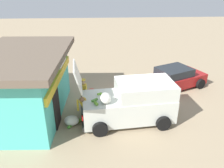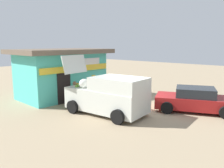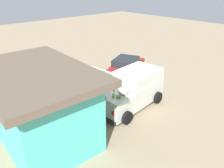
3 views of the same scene
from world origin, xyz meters
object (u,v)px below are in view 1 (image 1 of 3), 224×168
(delivery_van, at_px, (131,102))
(parked_sedan, at_px, (173,78))
(paint_bucket, at_px, (92,93))
(customer_bending, at_px, (84,106))
(vendor_standing, at_px, (84,92))
(unloaded_banana_pile, at_px, (72,121))
(storefront_bar, at_px, (25,84))

(delivery_van, distance_m, parked_sedan, 4.62)
(delivery_van, relative_size, paint_bucket, 11.66)
(customer_bending, distance_m, paint_bucket, 2.75)
(delivery_van, xyz_separation_m, vendor_standing, (1.12, 2.26, -0.00))
(customer_bending, height_order, unloaded_banana_pile, customer_bending)
(storefront_bar, xyz_separation_m, customer_bending, (-0.88, -2.80, -0.78))
(storefront_bar, xyz_separation_m, paint_bucket, (1.78, -3.04, -1.47))
(storefront_bar, distance_m, vendor_standing, 2.81)
(storefront_bar, height_order, customer_bending, storefront_bar)
(parked_sedan, xyz_separation_m, vendor_standing, (-2.28, 5.36, 0.36))
(parked_sedan, relative_size, vendor_standing, 2.61)
(vendor_standing, bearing_deg, customer_bending, -175.53)
(storefront_bar, bearing_deg, customer_bending, -107.46)
(parked_sedan, bearing_deg, storefront_bar, 108.06)
(storefront_bar, relative_size, vendor_standing, 3.72)
(customer_bending, height_order, paint_bucket, customer_bending)
(parked_sedan, relative_size, customer_bending, 2.97)
(parked_sedan, bearing_deg, unloaded_banana_pile, 122.01)
(vendor_standing, height_order, paint_bucket, vendor_standing)
(delivery_van, bearing_deg, parked_sedan, -42.31)
(storefront_bar, xyz_separation_m, delivery_van, (-0.78, -4.96, -0.69))
(delivery_van, height_order, unloaded_banana_pile, delivery_van)
(customer_bending, distance_m, unloaded_banana_pile, 0.92)
(vendor_standing, relative_size, customer_bending, 1.14)
(vendor_standing, bearing_deg, delivery_van, -116.44)
(storefront_bar, height_order, paint_bucket, storefront_bar)
(delivery_van, xyz_separation_m, parked_sedan, (3.40, -3.10, -0.37))
(vendor_standing, xyz_separation_m, paint_bucket, (1.43, -0.34, -0.77))
(unloaded_banana_pile, bearing_deg, vendor_standing, -19.86)
(customer_bending, bearing_deg, unloaded_banana_pile, 104.21)
(storefront_bar, bearing_deg, parked_sedan, -71.94)
(delivery_van, height_order, paint_bucket, delivery_van)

